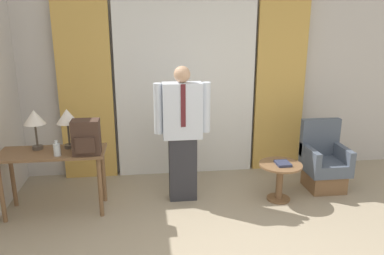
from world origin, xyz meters
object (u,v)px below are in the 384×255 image
object	(u,v)px
backpack	(86,137)
armchair	(324,164)
desk	(53,162)
table_lamp_left	(34,119)
bottle_near_edge	(57,149)
side_table	(280,175)
person	(182,130)
book	(283,163)
table_lamp_right	(67,118)

from	to	relation	value
backpack	armchair	world-z (taller)	backpack
desk	table_lamp_left	distance (m)	0.52
table_lamp_left	bottle_near_edge	xyz separation A→B (m)	(0.27, -0.25, -0.29)
table_lamp_left	bottle_near_edge	distance (m)	0.47
side_table	armchair	bearing A→B (deg)	21.35
bottle_near_edge	side_table	bearing A→B (deg)	1.93
table_lamp_left	person	world-z (taller)	person
armchair	book	bearing A→B (deg)	-156.56
bottle_near_edge	person	bearing A→B (deg)	11.04
table_lamp_right	person	distance (m)	1.34
side_table	book	xyz separation A→B (m)	(0.02, -0.02, 0.17)
backpack	armchair	size ratio (longest dim) A/B	0.43
backpack	person	world-z (taller)	person
bottle_near_edge	person	xyz separation A→B (m)	(1.41, 0.28, 0.09)
table_lamp_right	backpack	size ratio (longest dim) A/B	1.19
bottle_near_edge	side_table	size ratio (longest dim) A/B	0.33
person	armchair	bearing A→B (deg)	2.65
backpack	side_table	size ratio (longest dim) A/B	0.74
table_lamp_left	book	world-z (taller)	table_lamp_left
desk	armchair	size ratio (longest dim) A/B	1.30
table_lamp_left	book	distance (m)	2.96
table_lamp_right	person	world-z (taller)	person
person	armchair	world-z (taller)	person
table_lamp_right	book	xyz separation A→B (m)	(2.54, -0.19, -0.61)
person	desk	bearing A→B (deg)	-174.97
table_lamp_right	side_table	bearing A→B (deg)	-3.74
book	bottle_near_edge	bearing A→B (deg)	-178.56
person	book	xyz separation A→B (m)	(1.21, -0.21, -0.41)
table_lamp_left	desk	bearing A→B (deg)	-31.34
desk	table_lamp_left	xyz separation A→B (m)	(-0.18, 0.11, 0.48)
table_lamp_right	bottle_near_edge	bearing A→B (deg)	-108.99
side_table	book	world-z (taller)	book
bottle_near_edge	table_lamp_right	bearing A→B (deg)	71.01
table_lamp_left	backpack	bearing A→B (deg)	-21.68
bottle_near_edge	armchair	size ratio (longest dim) A/B	0.19
person	table_lamp_right	bearing A→B (deg)	-179.00
person	side_table	size ratio (longest dim) A/B	3.18
table_lamp_left	side_table	distance (m)	2.98
book	table_lamp_left	bearing A→B (deg)	176.31
bottle_near_edge	armchair	xyz separation A→B (m)	(3.31, 0.36, -0.48)
table_lamp_right	side_table	world-z (taller)	table_lamp_right
backpack	bottle_near_edge	bearing A→B (deg)	-176.90
table_lamp_right	armchair	distance (m)	3.32
table_lamp_right	book	size ratio (longest dim) A/B	2.31
armchair	side_table	size ratio (longest dim) A/B	1.73
bottle_near_edge	person	size ratio (longest dim) A/B	0.11
table_lamp_left	person	distance (m)	1.70
desk	armchair	world-z (taller)	armchair
armchair	book	distance (m)	0.77
backpack	table_lamp_right	bearing A→B (deg)	134.70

